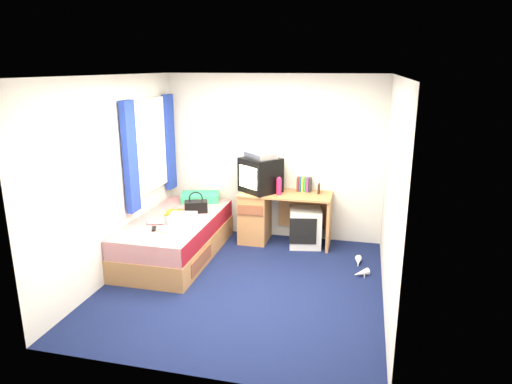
% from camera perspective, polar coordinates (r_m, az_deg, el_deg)
% --- Properties ---
extents(ground, '(3.40, 3.40, 0.00)m').
position_cam_1_polar(ground, '(5.51, -1.58, -11.45)').
color(ground, '#0C1438').
rests_on(ground, ground).
extents(room_shell, '(3.40, 3.40, 3.40)m').
position_cam_1_polar(room_shell, '(5.02, -1.71, 3.47)').
color(room_shell, white).
rests_on(room_shell, ground).
extents(bed, '(1.01, 2.00, 0.54)m').
position_cam_1_polar(bed, '(6.27, -9.93, -5.58)').
color(bed, tan).
rests_on(bed, ground).
extents(pillow, '(0.63, 0.49, 0.12)m').
position_cam_1_polar(pillow, '(6.88, -6.98, -0.65)').
color(pillow, teal).
rests_on(pillow, bed).
extents(desk, '(1.30, 0.55, 0.75)m').
position_cam_1_polar(desk, '(6.65, 1.35, -2.83)').
color(desk, tan).
rests_on(desk, ground).
extents(storage_cube, '(0.51, 0.51, 0.55)m').
position_cam_1_polar(storage_cube, '(6.56, 6.16, -4.42)').
color(storage_cube, silver).
rests_on(storage_cube, ground).
extents(crt_tv, '(0.67, 0.66, 0.49)m').
position_cam_1_polar(crt_tv, '(6.51, 0.55, 2.15)').
color(crt_tv, black).
rests_on(crt_tv, desk).
extents(vcr, '(0.51, 0.51, 0.08)m').
position_cam_1_polar(vcr, '(6.46, 0.58, 4.62)').
color(vcr, '#B9B8BB').
rests_on(vcr, crt_tv).
extents(book_row, '(0.20, 0.13, 0.20)m').
position_cam_1_polar(book_row, '(6.60, 6.03, 0.95)').
color(book_row, maroon).
rests_on(book_row, desk).
extents(picture_frame, '(0.02, 0.12, 0.14)m').
position_cam_1_polar(picture_frame, '(6.51, 7.86, 0.42)').
color(picture_frame, black).
rests_on(picture_frame, desk).
extents(pink_water_bottle, '(0.09, 0.09, 0.23)m').
position_cam_1_polar(pink_water_bottle, '(6.38, 2.88, 0.64)').
color(pink_water_bottle, '#E11F54').
rests_on(pink_water_bottle, desk).
extents(aerosol_can, '(0.06, 0.06, 0.19)m').
position_cam_1_polar(aerosol_can, '(6.53, 2.40, 0.83)').
color(aerosol_can, silver).
rests_on(aerosol_can, desk).
extents(handbag, '(0.35, 0.28, 0.29)m').
position_cam_1_polar(handbag, '(6.36, -7.50, -1.76)').
color(handbag, black).
rests_on(handbag, bed).
extents(towel, '(0.38, 0.33, 0.11)m').
position_cam_1_polar(towel, '(5.98, -9.10, -3.26)').
color(towel, white).
rests_on(towel, bed).
extents(magazine, '(0.25, 0.31, 0.01)m').
position_cam_1_polar(magazine, '(6.39, -10.20, -2.52)').
color(magazine, yellow).
rests_on(magazine, bed).
extents(water_bottle, '(0.21, 0.13, 0.07)m').
position_cam_1_polar(water_bottle, '(5.98, -12.39, -3.65)').
color(water_bottle, silver).
rests_on(water_bottle, bed).
extents(colour_swatch_fan, '(0.23, 0.10, 0.01)m').
position_cam_1_polar(colour_swatch_fan, '(5.73, -11.89, -4.77)').
color(colour_swatch_fan, gold).
rests_on(colour_swatch_fan, bed).
extents(remote_control, '(0.11, 0.17, 0.02)m').
position_cam_1_polar(remote_control, '(5.81, -12.62, -4.49)').
color(remote_control, black).
rests_on(remote_control, bed).
extents(window_assembly, '(0.11, 1.42, 1.40)m').
position_cam_1_polar(window_assembly, '(6.41, -13.07, 5.39)').
color(window_assembly, silver).
rests_on(window_assembly, room_shell).
extents(white_heels, '(0.22, 0.57, 0.09)m').
position_cam_1_polar(white_heels, '(5.99, 12.81, -9.14)').
color(white_heels, white).
rests_on(white_heels, ground).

